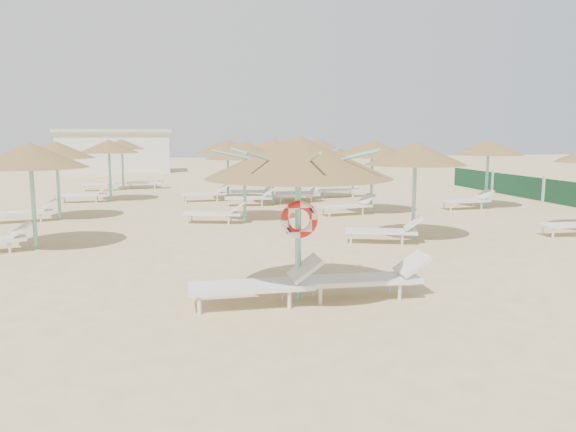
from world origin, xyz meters
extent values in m
plane|color=tan|center=(0.00, 0.00, 0.00)|extent=(120.00, 120.00, 0.00)
cylinder|color=#75CBBB|center=(0.38, -0.10, 1.21)|extent=(0.11, 0.11, 2.43)
cone|color=olive|center=(0.38, -0.10, 2.54)|extent=(3.24, 3.24, 0.73)
cylinder|color=#75CBBB|center=(0.38, -0.10, 2.28)|extent=(0.20, 0.20, 0.12)
cylinder|color=#75CBBB|center=(1.12, -0.10, 2.49)|extent=(1.46, 0.04, 0.37)
cylinder|color=#75CBBB|center=(0.90, 0.42, 2.49)|extent=(1.07, 1.07, 0.37)
cylinder|color=#75CBBB|center=(0.38, 0.64, 2.49)|extent=(0.04, 1.46, 0.37)
cylinder|color=#75CBBB|center=(-0.15, 0.42, 2.49)|extent=(1.07, 1.07, 0.37)
cylinder|color=#75CBBB|center=(-0.37, -0.10, 2.49)|extent=(1.46, 0.04, 0.37)
cylinder|color=#75CBBB|center=(-0.15, -0.63, 2.49)|extent=(1.07, 1.07, 0.37)
cylinder|color=#75CBBB|center=(0.38, -0.85, 2.49)|extent=(0.04, 1.46, 0.37)
cylinder|color=#75CBBB|center=(0.90, -0.63, 2.49)|extent=(1.07, 1.07, 0.37)
torus|color=red|center=(0.38, -0.20, 1.47)|extent=(0.66, 0.15, 0.66)
cylinder|color=silver|center=(-1.37, -0.57, 0.16)|extent=(0.07, 0.07, 0.31)
cylinder|color=silver|center=(-1.38, -0.02, 0.16)|extent=(0.07, 0.07, 0.31)
cylinder|color=silver|center=(0.13, -0.57, 0.16)|extent=(0.07, 0.07, 0.31)
cylinder|color=silver|center=(0.13, -0.01, 0.16)|extent=(0.07, 0.07, 0.31)
cube|color=silver|center=(-0.49, -0.29, 0.36)|extent=(2.11, 0.69, 0.09)
cube|color=silver|center=(0.46, -0.29, 0.62)|extent=(0.54, 0.67, 0.41)
cylinder|color=silver|center=(0.71, -0.42, 0.15)|extent=(0.06, 0.06, 0.30)
cylinder|color=silver|center=(0.73, 0.11, 0.15)|extent=(0.06, 0.06, 0.30)
cylinder|color=silver|center=(2.14, -0.48, 0.15)|extent=(0.06, 0.06, 0.30)
cylinder|color=silver|center=(2.16, 0.05, 0.15)|extent=(0.06, 0.06, 0.30)
cube|color=silver|center=(1.57, -0.19, 0.34)|extent=(2.05, 0.74, 0.09)
cube|color=silver|center=(2.47, -0.23, 0.60)|extent=(0.54, 0.66, 0.39)
cylinder|color=#75CBBB|center=(-5.25, 5.64, 1.15)|extent=(0.11, 0.11, 2.30)
cone|color=olive|center=(-5.25, 5.64, 2.39)|extent=(2.81, 2.81, 0.63)
cylinder|color=#75CBBB|center=(-5.25, 5.64, 2.15)|extent=(0.20, 0.20, 0.12)
cylinder|color=silver|center=(-5.75, 5.16, 0.14)|extent=(0.06, 0.06, 0.28)
cylinder|color=silver|center=(-5.90, 5.64, 0.14)|extent=(0.06, 0.06, 0.28)
cube|color=silver|center=(-5.54, 5.49, 0.56)|extent=(0.64, 0.72, 0.36)
cylinder|color=#75CBBB|center=(-5.61, 10.77, 1.15)|extent=(0.11, 0.11, 2.30)
cone|color=olive|center=(-5.61, 10.77, 2.39)|extent=(2.54, 2.54, 0.57)
cylinder|color=#75CBBB|center=(-5.61, 10.77, 2.15)|extent=(0.20, 0.20, 0.12)
cylinder|color=silver|center=(-6.12, 10.26, 0.14)|extent=(0.06, 0.06, 0.28)
cylinder|color=silver|center=(-6.24, 10.75, 0.14)|extent=(0.06, 0.06, 0.28)
cube|color=silver|center=(-6.71, 10.37, 0.32)|extent=(1.99, 1.05, 0.08)
cube|color=silver|center=(-5.89, 10.57, 0.56)|extent=(0.61, 0.70, 0.36)
cylinder|color=#75CBBB|center=(-4.47, 16.06, 1.15)|extent=(0.11, 0.11, 2.30)
cone|color=olive|center=(-4.47, 16.06, 2.39)|extent=(2.55, 2.55, 0.57)
cylinder|color=#75CBBB|center=(-4.47, 16.06, 2.15)|extent=(0.20, 0.20, 0.12)
cylinder|color=silver|center=(-6.36, 15.38, 0.14)|extent=(0.06, 0.06, 0.28)
cylinder|color=silver|center=(-6.37, 15.88, 0.14)|extent=(0.06, 0.06, 0.28)
cylinder|color=silver|center=(-5.01, 15.42, 0.14)|extent=(0.06, 0.06, 0.28)
cylinder|color=silver|center=(-5.02, 15.92, 0.14)|extent=(0.06, 0.06, 0.28)
cube|color=silver|center=(-5.57, 15.66, 0.32)|extent=(1.92, 0.68, 0.08)
cube|color=silver|center=(-4.72, 15.68, 0.56)|extent=(0.50, 0.61, 0.36)
cylinder|color=#75CBBB|center=(0.61, 9.30, 1.15)|extent=(0.11, 0.11, 2.30)
cone|color=olive|center=(0.61, 9.30, 2.39)|extent=(2.64, 2.64, 0.59)
cylinder|color=#75CBBB|center=(0.61, 9.30, 2.15)|extent=(0.20, 0.20, 0.12)
cylinder|color=silver|center=(-1.32, 8.88, 0.14)|extent=(0.06, 0.06, 0.28)
cylinder|color=silver|center=(-1.18, 9.36, 0.14)|extent=(0.06, 0.06, 0.28)
cylinder|color=silver|center=(-0.03, 8.50, 0.14)|extent=(0.06, 0.06, 0.28)
cylinder|color=silver|center=(0.11, 8.98, 0.14)|extent=(0.06, 0.06, 0.28)
cube|color=silver|center=(-0.49, 8.90, 0.32)|extent=(2.00, 1.13, 0.08)
cube|color=silver|center=(0.33, 8.66, 0.56)|extent=(0.63, 0.71, 0.36)
cylinder|color=#75CBBB|center=(0.62, 15.39, 1.15)|extent=(0.11, 0.11, 2.30)
cone|color=olive|center=(0.62, 15.39, 2.39)|extent=(2.72, 2.72, 0.61)
cylinder|color=#75CBBB|center=(0.62, 15.39, 2.15)|extent=(0.20, 0.20, 0.12)
cylinder|color=silver|center=(-1.26, 14.69, 0.14)|extent=(0.06, 0.06, 0.28)
cylinder|color=silver|center=(-1.29, 15.19, 0.14)|extent=(0.06, 0.06, 0.28)
cylinder|color=silver|center=(0.09, 14.78, 0.14)|extent=(0.06, 0.06, 0.28)
cylinder|color=silver|center=(0.06, 15.28, 0.14)|extent=(0.06, 0.06, 0.28)
cube|color=silver|center=(-0.48, 14.99, 0.32)|extent=(1.94, 0.74, 0.08)
cube|color=silver|center=(0.37, 15.05, 0.56)|extent=(0.52, 0.63, 0.36)
cylinder|color=silver|center=(0.91, 15.50, 0.14)|extent=(0.06, 0.06, 0.28)
cylinder|color=silver|center=(0.94, 15.99, 0.14)|extent=(0.06, 0.06, 0.28)
cylinder|color=silver|center=(2.26, 15.41, 0.14)|extent=(0.06, 0.06, 0.28)
cylinder|color=silver|center=(2.29, 15.91, 0.14)|extent=(0.06, 0.06, 0.28)
cube|color=silver|center=(1.72, 15.69, 0.32)|extent=(1.94, 0.74, 0.08)
cube|color=silver|center=(2.57, 15.64, 0.56)|extent=(0.52, 0.63, 0.36)
cylinder|color=#75CBBB|center=(4.81, 4.99, 1.15)|extent=(0.11, 0.11, 2.30)
cone|color=olive|center=(4.81, 4.99, 2.39)|extent=(2.80, 2.80, 0.63)
cylinder|color=#75CBBB|center=(4.81, 4.99, 2.15)|extent=(0.20, 0.20, 0.12)
cylinder|color=silver|center=(2.87, 4.61, 0.14)|extent=(0.06, 0.06, 0.28)
cylinder|color=silver|center=(3.04, 5.08, 0.14)|extent=(0.06, 0.06, 0.28)
cylinder|color=silver|center=(4.15, 4.17, 0.14)|extent=(0.06, 0.06, 0.28)
cylinder|color=silver|center=(4.31, 4.65, 0.14)|extent=(0.06, 0.06, 0.28)
cube|color=silver|center=(3.71, 4.59, 0.32)|extent=(2.00, 1.20, 0.08)
cube|color=silver|center=(4.52, 4.31, 0.56)|extent=(0.65, 0.72, 0.36)
cylinder|color=#75CBBB|center=(5.46, 10.19, 1.15)|extent=(0.11, 0.11, 2.30)
cone|color=olive|center=(5.46, 10.19, 2.40)|extent=(2.87, 2.87, 0.65)
cylinder|color=#75CBBB|center=(5.46, 10.19, 2.15)|extent=(0.20, 0.20, 0.12)
cylinder|color=silver|center=(3.62, 9.39, 0.14)|extent=(0.06, 0.06, 0.28)
cylinder|color=silver|center=(3.52, 9.88, 0.14)|extent=(0.06, 0.06, 0.28)
cylinder|color=silver|center=(4.94, 9.64, 0.14)|extent=(0.06, 0.06, 0.28)
cylinder|color=silver|center=(4.85, 10.13, 0.14)|extent=(0.06, 0.06, 0.28)
cube|color=silver|center=(4.36, 9.79, 0.32)|extent=(1.98, 0.97, 0.08)
cube|color=silver|center=(5.19, 9.94, 0.56)|extent=(0.59, 0.68, 0.36)
cylinder|color=#75CBBB|center=(4.76, 15.21, 1.15)|extent=(0.11, 0.11, 2.30)
cone|color=olive|center=(4.76, 15.21, 2.39)|extent=(2.62, 2.62, 0.59)
cylinder|color=#75CBBB|center=(4.76, 15.21, 2.15)|extent=(0.20, 0.20, 0.12)
cylinder|color=silver|center=(2.87, 14.52, 0.14)|extent=(0.06, 0.06, 0.28)
cylinder|color=silver|center=(2.85, 15.02, 0.14)|extent=(0.06, 0.06, 0.28)
cylinder|color=silver|center=(4.22, 14.59, 0.14)|extent=(0.06, 0.06, 0.28)
cylinder|color=silver|center=(4.20, 15.09, 0.14)|extent=(0.06, 0.06, 0.28)
cube|color=silver|center=(3.66, 14.81, 0.32)|extent=(1.93, 0.72, 0.08)
cube|color=silver|center=(4.51, 14.86, 0.56)|extent=(0.52, 0.63, 0.36)
cylinder|color=silver|center=(5.05, 15.30, 0.14)|extent=(0.06, 0.06, 0.28)
cylinder|color=silver|center=(5.07, 15.80, 0.14)|extent=(0.06, 0.06, 0.28)
cylinder|color=silver|center=(6.40, 15.23, 0.14)|extent=(0.06, 0.06, 0.28)
cylinder|color=silver|center=(6.42, 15.73, 0.14)|extent=(0.06, 0.06, 0.28)
cube|color=silver|center=(5.86, 15.51, 0.32)|extent=(1.93, 0.72, 0.08)
cube|color=silver|center=(6.71, 15.46, 0.56)|extent=(0.52, 0.63, 0.36)
cylinder|color=silver|center=(8.74, 4.29, 0.14)|extent=(0.06, 0.06, 0.28)
cylinder|color=silver|center=(8.77, 4.79, 0.14)|extent=(0.06, 0.06, 0.28)
cube|color=silver|center=(9.56, 4.49, 0.32)|extent=(1.93, 0.73, 0.08)
cylinder|color=#75CBBB|center=(10.50, 10.77, 1.15)|extent=(0.11, 0.11, 2.30)
cone|color=olive|center=(10.50, 10.77, 2.39)|extent=(2.71, 2.71, 0.61)
cylinder|color=#75CBBB|center=(10.50, 10.77, 2.15)|extent=(0.20, 0.20, 0.12)
cylinder|color=silver|center=(8.62, 10.06, 0.14)|extent=(0.06, 0.06, 0.28)
cylinder|color=silver|center=(8.59, 10.56, 0.14)|extent=(0.06, 0.06, 0.28)
cylinder|color=silver|center=(9.97, 10.17, 0.14)|extent=(0.06, 0.06, 0.28)
cylinder|color=silver|center=(9.93, 10.66, 0.14)|extent=(0.06, 0.06, 0.28)
cube|color=silver|center=(9.40, 10.37, 0.32)|extent=(1.94, 0.76, 0.08)
cube|color=silver|center=(10.25, 10.44, 0.56)|extent=(0.53, 0.64, 0.36)
cylinder|color=#75CBBB|center=(2.32, 13.51, 1.15)|extent=(0.11, 0.11, 2.30)
cone|color=olive|center=(2.32, 13.51, 2.40)|extent=(2.86, 2.86, 0.64)
cylinder|color=#75CBBB|center=(2.32, 13.51, 2.15)|extent=(0.20, 0.20, 0.12)
cylinder|color=silver|center=(0.40, 12.93, 0.14)|extent=(0.06, 0.06, 0.28)
cylinder|color=silver|center=(0.44, 13.43, 0.14)|extent=(0.06, 0.06, 0.28)
cylinder|color=silver|center=(1.74, 12.81, 0.14)|extent=(0.06, 0.06, 0.28)
cylinder|color=silver|center=(1.79, 13.31, 0.14)|extent=(0.06, 0.06, 0.28)
cube|color=silver|center=(1.22, 13.11, 0.32)|extent=(1.95, 0.78, 0.08)
cube|color=silver|center=(2.06, 13.03, 0.56)|extent=(0.54, 0.64, 0.36)
cylinder|color=silver|center=(2.64, 13.49, 0.14)|extent=(0.06, 0.06, 0.28)
cylinder|color=silver|center=(2.60, 13.99, 0.14)|extent=(0.06, 0.06, 0.28)
cylinder|color=silver|center=(3.99, 13.61, 0.14)|extent=(0.06, 0.06, 0.28)
cylinder|color=silver|center=(3.94, 14.11, 0.14)|extent=(0.06, 0.06, 0.28)
cube|color=silver|center=(3.42, 13.81, 0.32)|extent=(1.95, 0.78, 0.08)
cube|color=silver|center=(4.26, 13.88, 0.56)|extent=(0.54, 0.64, 0.36)
cylinder|color=#75CBBB|center=(-4.35, 21.12, 1.15)|extent=(0.11, 0.11, 2.30)
cone|color=olive|center=(-4.35, 21.12, 2.38)|extent=(2.35, 2.35, 0.53)
cylinder|color=#75CBBB|center=(-4.35, 21.12, 2.15)|extent=(0.20, 0.20, 0.12)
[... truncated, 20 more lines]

